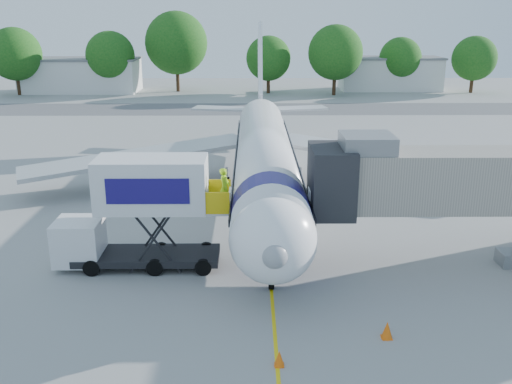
{
  "coord_description": "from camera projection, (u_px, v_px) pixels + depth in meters",
  "views": [
    {
      "loc": [
        -0.93,
        -32.87,
        11.91
      ],
      "look_at": [
        -0.65,
        -4.99,
        3.2
      ],
      "focal_mm": 40.0,
      "sensor_mm": 36.0,
      "label": 1
    }
  ],
  "objects": [
    {
      "name": "ground",
      "position": [
        266.0,
        217.0,
        34.94
      ],
      "size": [
        160.0,
        160.0,
        0.0
      ],
      "primitive_type": "plane",
      "color": "#989895",
      "rests_on": "ground"
    },
    {
      "name": "guidance_line",
      "position": [
        266.0,
        217.0,
        34.94
      ],
      "size": [
        0.15,
        70.0,
        0.01
      ],
      "primitive_type": "cube",
      "color": "yellow",
      "rests_on": "ground"
    },
    {
      "name": "taxiway_strip",
      "position": [
        257.0,
        109.0,
        75.03
      ],
      "size": [
        120.0,
        10.0,
        0.01
      ],
      "primitive_type": "cube",
      "color": "#59595B",
      "rests_on": "ground"
    },
    {
      "name": "aircraft",
      "position": [
        264.0,
        155.0,
        37.99
      ],
      "size": [
        34.17,
        37.73,
        11.35
      ],
      "color": "white",
      "rests_on": "ground"
    },
    {
      "name": "jet_bridge",
      "position": [
        438.0,
        181.0,
        27.04
      ],
      "size": [
        13.9,
        3.2,
        6.6
      ],
      "color": "#A39B8C",
      "rests_on": "ground"
    },
    {
      "name": "catering_hiloader",
      "position": [
        140.0,
        214.0,
        27.37
      ],
      "size": [
        8.55,
        2.44,
        5.5
      ],
      "color": "black",
      "rests_on": "ground"
    },
    {
      "name": "safety_cone_a",
      "position": [
        387.0,
        330.0,
        21.84
      ],
      "size": [
        0.44,
        0.44,
        0.7
      ],
      "color": "#F8620D",
      "rests_on": "ground"
    },
    {
      "name": "safety_cone_b",
      "position": [
        279.0,
        358.0,
        20.12
      ],
      "size": [
        0.38,
        0.38,
        0.6
      ],
      "color": "#F8620D",
      "rests_on": "ground"
    },
    {
      "name": "outbuilding_left",
      "position": [
        81.0,
        75.0,
        91.14
      ],
      "size": [
        18.4,
        8.4,
        5.3
      ],
      "color": "silver",
      "rests_on": "ground"
    },
    {
      "name": "outbuilding_right",
      "position": [
        390.0,
        73.0,
        93.54
      ],
      "size": [
        16.4,
        7.4,
        5.3
      ],
      "color": "silver",
      "rests_on": "ground"
    },
    {
      "name": "tree_a",
      "position": [
        15.0,
        54.0,
        86.25
      ],
      "size": [
        7.96,
        7.96,
        10.15
      ],
      "color": "#382314",
      "rests_on": "ground"
    },
    {
      "name": "tree_b",
      "position": [
        110.0,
        56.0,
        88.24
      ],
      "size": [
        7.49,
        7.49,
        9.55
      ],
      "color": "#382314",
      "rests_on": "ground"
    },
    {
      "name": "tree_c",
      "position": [
        176.0,
        43.0,
        89.88
      ],
      "size": [
        9.81,
        9.81,
        12.51
      ],
      "color": "#382314",
      "rests_on": "ground"
    },
    {
      "name": "tree_d",
      "position": [
        268.0,
        58.0,
        88.61
      ],
      "size": [
        6.94,
        6.94,
        8.84
      ],
      "color": "#382314",
      "rests_on": "ground"
    },
    {
      "name": "tree_e",
      "position": [
        335.0,
        52.0,
        86.16
      ],
      "size": [
        8.27,
        8.27,
        10.55
      ],
      "color": "#382314",
      "rests_on": "ground"
    },
    {
      "name": "tree_f",
      "position": [
        400.0,
        58.0,
        91.24
      ],
      "size": [
        6.68,
        6.68,
        8.52
      ],
      "color": "#382314",
      "rests_on": "ground"
    },
    {
      "name": "tree_g",
      "position": [
        474.0,
        58.0,
        89.01
      ],
      "size": [
        6.9,
        6.9,
        8.79
      ],
      "color": "#382314",
      "rests_on": "ground"
    }
  ]
}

